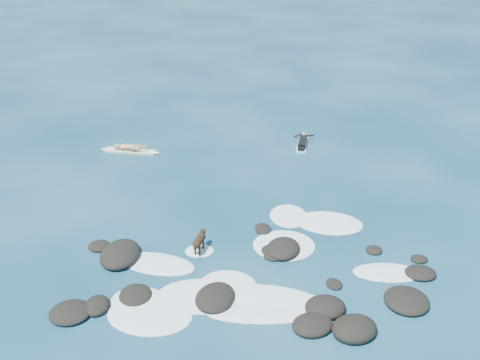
{
  "coord_description": "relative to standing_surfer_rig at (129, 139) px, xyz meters",
  "views": [
    {
      "loc": [
        -0.48,
        -16.83,
        11.82
      ],
      "look_at": [
        0.44,
        4.0,
        0.9
      ],
      "focal_mm": 40.0,
      "sensor_mm": 36.0,
      "label": 1
    }
  ],
  "objects": [
    {
      "name": "paddling_surfer_rig",
      "position": [
        9.28,
        0.5,
        -0.58
      ],
      "size": [
        1.25,
        2.47,
        0.43
      ],
      "rotation": [
        0.0,
        0.0,
        1.33
      ],
      "color": "white",
      "rests_on": "ground"
    },
    {
      "name": "standing_surfer_rig",
      "position": [
        0.0,
        0.0,
        0.0
      ],
      "size": [
        3.24,
        1.1,
        1.85
      ],
      "rotation": [
        0.0,
        0.0,
        -0.2
      ],
      "color": "beige",
      "rests_on": "ground"
    },
    {
      "name": "dog",
      "position": [
        3.91,
        -9.28,
        -0.2
      ],
      "size": [
        0.56,
        1.22,
        0.8
      ],
      "rotation": [
        0.0,
        0.0,
        1.26
      ],
      "color": "black",
      "rests_on": "ground"
    },
    {
      "name": "breaking_foam",
      "position": [
        5.55,
        -10.7,
        -0.72
      ],
      "size": [
        11.2,
        8.09,
        0.12
      ],
      "color": "white",
      "rests_on": "ground"
    },
    {
      "name": "ground",
      "position": [
        5.17,
        -9.2,
        -0.73
      ],
      "size": [
        160.0,
        160.0,
        0.0
      ],
      "primitive_type": "plane",
      "color": "#0A2642",
      "rests_on": "ground"
    },
    {
      "name": "reef_rocks",
      "position": [
        5.51,
        -11.56,
        -0.62
      ],
      "size": [
        13.24,
        7.14,
        0.61
      ],
      "color": "black",
      "rests_on": "ground"
    }
  ]
}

